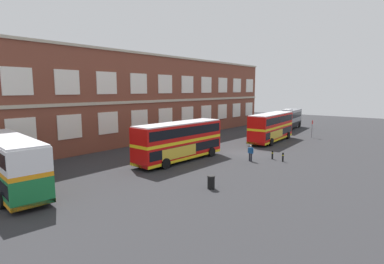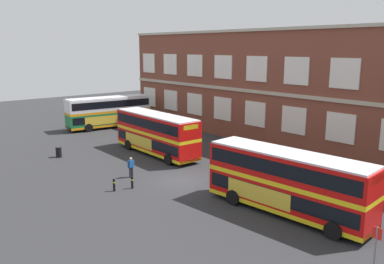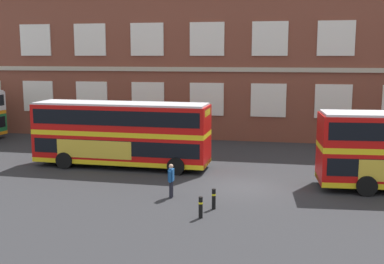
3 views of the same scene
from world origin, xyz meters
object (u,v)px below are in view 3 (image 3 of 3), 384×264
object	(u,v)px
double_decker_middle	(121,133)
safety_bollard_east	(201,207)
safety_bollard_west	(214,199)
waiting_passenger	(171,179)

from	to	relation	value
double_decker_middle	safety_bollard_east	size ratio (longest dim) A/B	11.64
double_decker_middle	safety_bollard_west	size ratio (longest dim) A/B	11.64
double_decker_middle	safety_bollard_east	world-z (taller)	double_decker_middle
safety_bollard_west	safety_bollard_east	bearing A→B (deg)	-105.58
double_decker_middle	waiting_passenger	xyz separation A→B (m)	(4.61, -5.85, -1.22)
waiting_passenger	safety_bollard_west	distance (m)	2.75
waiting_passenger	safety_bollard_west	bearing A→B (deg)	-30.51
double_decker_middle	safety_bollard_east	bearing A→B (deg)	-52.51
waiting_passenger	safety_bollard_east	size ratio (longest dim) A/B	1.79
safety_bollard_east	waiting_passenger	bearing A→B (deg)	125.86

